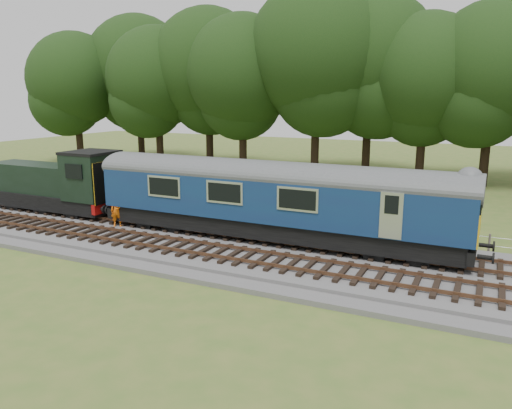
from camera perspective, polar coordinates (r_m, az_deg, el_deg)
The scene contains 9 objects.
ground at distance 23.21m, azimuth -0.80°, elevation -5.57°, with size 120.00×120.00×0.00m, color #466726.
ballast at distance 23.15m, azimuth -0.80°, elevation -5.16°, with size 70.00×7.00×0.35m, color #4C4C4F.
track_north at distance 24.29m, azimuth 0.67°, elevation -3.72°, with size 67.20×2.40×0.21m.
track_south at distance 21.73m, azimuth -2.69°, elevation -5.71°, with size 67.20×2.40×0.21m.
fence at distance 27.14m, azimuth 3.44°, elevation -2.91°, with size 64.00×0.12×1.00m, color #6B6054, non-canonical shape.
tree_line at distance 43.50m, azimuth 12.22°, elevation 2.67°, with size 70.00×8.00×18.00m, color black, non-canonical shape.
dmu_railcar at distance 23.55m, azimuth 1.91°, elevation 1.24°, with size 18.05×2.86×3.88m.
shunter_loco at distance 31.83m, azimuth -21.72°, elevation 2.15°, with size 8.92×2.60×3.38m.
worker at distance 27.28m, azimuth -15.61°, elevation -0.64°, with size 0.63×0.42×1.74m, color orange.
Camera 1 is at (9.83, -19.76, 7.18)m, focal length 35.00 mm.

